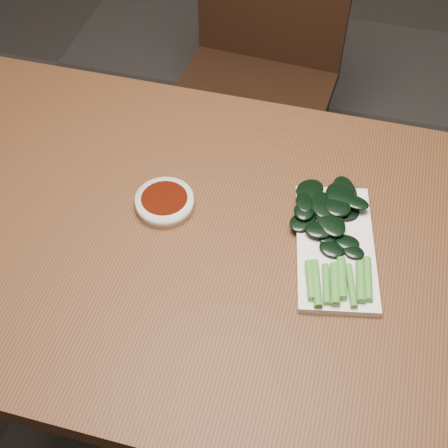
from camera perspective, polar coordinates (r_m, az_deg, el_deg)
ground at (r=1.78m, az=0.23°, el=-16.50°), size 6.00×6.00×0.00m
table at (r=1.19m, az=0.34°, el=-3.57°), size 1.40×0.80×0.75m
chair_far at (r=1.94m, az=3.04°, el=13.77°), size 0.49×0.49×0.89m
sauce_bowl at (r=1.18m, az=-5.44°, el=1.99°), size 0.11×0.11×0.03m
serving_plate at (r=1.13m, az=10.11°, el=-2.06°), size 0.19×0.30×0.01m
gai_lan at (r=1.14m, az=9.99°, el=-0.39°), size 0.18×0.31×0.02m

